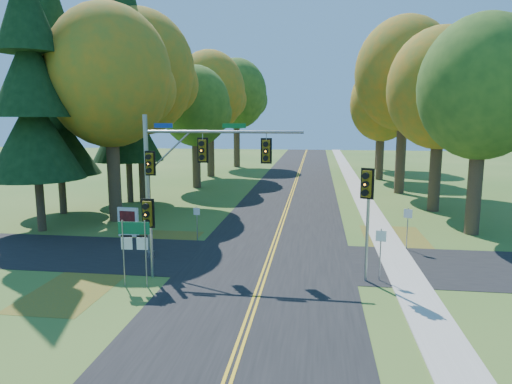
# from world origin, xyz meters

# --- Properties ---
(ground) EXTENTS (160.00, 160.00, 0.00)m
(ground) POSITION_xyz_m (0.00, 0.00, 0.00)
(ground) COLOR #315A1F
(ground) RESTS_ON ground
(road_main) EXTENTS (8.00, 160.00, 0.02)m
(road_main) POSITION_xyz_m (0.00, 0.00, 0.01)
(road_main) COLOR black
(road_main) RESTS_ON ground
(road_cross) EXTENTS (60.00, 6.00, 0.02)m
(road_cross) POSITION_xyz_m (0.00, 2.00, 0.01)
(road_cross) COLOR black
(road_cross) RESTS_ON ground
(centerline_left) EXTENTS (0.10, 160.00, 0.01)m
(centerline_left) POSITION_xyz_m (-0.10, 0.00, 0.03)
(centerline_left) COLOR gold
(centerline_left) RESTS_ON road_main
(centerline_right) EXTENTS (0.10, 160.00, 0.01)m
(centerline_right) POSITION_xyz_m (0.10, 0.00, 0.03)
(centerline_right) COLOR gold
(centerline_right) RESTS_ON road_main
(sidewalk_east) EXTENTS (1.60, 160.00, 0.06)m
(sidewalk_east) POSITION_xyz_m (6.20, 0.00, 0.03)
(sidewalk_east) COLOR #9E998E
(sidewalk_east) RESTS_ON ground
(leaf_patch_w_near) EXTENTS (4.00, 6.00, 0.00)m
(leaf_patch_w_near) POSITION_xyz_m (-6.50, 4.00, 0.01)
(leaf_patch_w_near) COLOR brown
(leaf_patch_w_near) RESTS_ON ground
(leaf_patch_e) EXTENTS (3.50, 8.00, 0.00)m
(leaf_patch_e) POSITION_xyz_m (6.80, 6.00, 0.01)
(leaf_patch_e) COLOR brown
(leaf_patch_e) RESTS_ON ground
(leaf_patch_w_far) EXTENTS (3.00, 5.00, 0.00)m
(leaf_patch_w_far) POSITION_xyz_m (-7.50, -3.00, 0.01)
(leaf_patch_w_far) COLOR brown
(leaf_patch_w_far) RESTS_ON ground
(tree_w_a) EXTENTS (8.00, 8.00, 14.15)m
(tree_w_a) POSITION_xyz_m (-11.13, 9.38, 9.49)
(tree_w_a) COLOR #38281C
(tree_w_a) RESTS_ON ground
(tree_e_a) EXTENTS (7.20, 7.20, 12.73)m
(tree_e_a) POSITION_xyz_m (11.57, 8.77, 8.53)
(tree_e_a) COLOR #38281C
(tree_e_a) RESTS_ON ground
(tree_w_b) EXTENTS (8.60, 8.60, 15.38)m
(tree_w_b) POSITION_xyz_m (-11.72, 16.29, 10.37)
(tree_w_b) COLOR #38281C
(tree_w_b) RESTS_ON ground
(tree_e_b) EXTENTS (7.60, 7.60, 13.33)m
(tree_e_b) POSITION_xyz_m (10.97, 15.58, 8.90)
(tree_e_b) COLOR #38281C
(tree_e_b) RESTS_ON ground
(tree_w_c) EXTENTS (6.80, 6.80, 11.91)m
(tree_w_c) POSITION_xyz_m (-9.54, 24.47, 7.94)
(tree_w_c) COLOR #38281C
(tree_w_c) RESTS_ON ground
(tree_e_c) EXTENTS (8.80, 8.80, 15.79)m
(tree_e_c) POSITION_xyz_m (9.88, 23.69, 10.66)
(tree_e_c) COLOR #38281C
(tree_e_c) RESTS_ON ground
(tree_w_d) EXTENTS (8.20, 8.20, 14.56)m
(tree_w_d) POSITION_xyz_m (-10.13, 33.18, 9.78)
(tree_w_d) COLOR #38281C
(tree_w_d) RESTS_ON ground
(tree_e_d) EXTENTS (7.00, 7.00, 12.32)m
(tree_e_d) POSITION_xyz_m (9.26, 32.87, 8.24)
(tree_e_d) COLOR #38281C
(tree_e_d) RESTS_ON ground
(tree_w_e) EXTENTS (8.40, 8.40, 14.97)m
(tree_w_e) POSITION_xyz_m (-8.92, 44.09, 10.07)
(tree_w_e) COLOR #38281C
(tree_w_e) RESTS_ON ground
(tree_e_e) EXTENTS (7.80, 7.80, 13.74)m
(tree_e_e) POSITION_xyz_m (10.47, 43.58, 9.19)
(tree_e_e) COLOR #38281C
(tree_e_e) RESTS_ON ground
(pine_a) EXTENTS (5.60, 5.60, 19.48)m
(pine_a) POSITION_xyz_m (-14.50, 6.00, 9.18)
(pine_a) COLOR #38281C
(pine_a) RESTS_ON ground
(pine_b) EXTENTS (5.60, 5.60, 17.31)m
(pine_b) POSITION_xyz_m (-16.00, 11.00, 8.16)
(pine_b) COLOR #38281C
(pine_b) RESTS_ON ground
(pine_c) EXTENTS (5.60, 5.60, 20.56)m
(pine_c) POSITION_xyz_m (-13.00, 16.00, 9.69)
(pine_c) COLOR #38281C
(pine_c) RESTS_ON ground
(traffic_mast) EXTENTS (7.77, 0.70, 7.05)m
(traffic_mast) POSITION_xyz_m (-4.04, 1.61, 4.53)
(traffic_mast) COLOR gray
(traffic_mast) RESTS_ON ground
(east_signal_pole) EXTENTS (0.53, 0.64, 4.88)m
(east_signal_pole) POSITION_xyz_m (4.30, -0.51, 3.70)
(east_signal_pole) COLOR #979B9F
(east_signal_pole) RESTS_ON ground
(ped_signal_pole) EXTENTS (0.56, 0.64, 3.53)m
(ped_signal_pole) POSITION_xyz_m (-4.82, -1.26, 2.63)
(ped_signal_pole) COLOR #999DA1
(ped_signal_pole) RESTS_ON ground
(route_sign_cluster) EXTENTS (1.30, 0.14, 2.79)m
(route_sign_cluster) POSITION_xyz_m (-5.10, -2.18, 1.97)
(route_sign_cluster) COLOR gray
(route_sign_cluster) RESTS_ON ground
(info_kiosk) EXTENTS (1.25, 0.28, 1.72)m
(info_kiosk) POSITION_xyz_m (-8.65, 5.40, 0.86)
(info_kiosk) COLOR silver
(info_kiosk) RESTS_ON ground
(reg_sign_e_north) EXTENTS (0.42, 0.17, 2.26)m
(reg_sign_e_north) POSITION_xyz_m (7.00, 4.75, 1.55)
(reg_sign_e_north) COLOR gray
(reg_sign_e_north) RESTS_ON ground
(reg_sign_e_south) EXTENTS (0.43, 0.10, 2.28)m
(reg_sign_e_south) POSITION_xyz_m (4.97, -0.19, 1.56)
(reg_sign_e_south) COLOR gray
(reg_sign_e_south) RESTS_ON ground
(reg_sign_w) EXTENTS (0.38, 0.08, 1.97)m
(reg_sign_w) POSITION_xyz_m (-4.41, 5.00, 1.35)
(reg_sign_w) COLOR gray
(reg_sign_w) RESTS_ON ground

